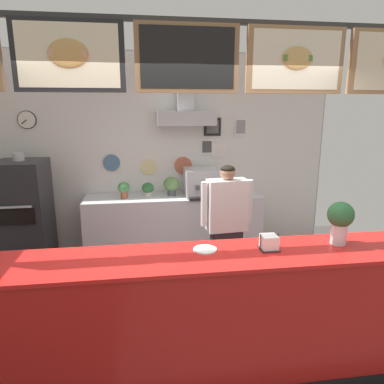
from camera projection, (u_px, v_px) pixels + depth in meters
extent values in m
plane|color=#3F3A38|center=(189.00, 354.00, 3.18)|extent=(6.34, 6.34, 0.00)
cube|color=#9E9E99|center=(166.00, 154.00, 5.38)|extent=(5.02, 0.12, 2.98)
cube|color=white|center=(166.00, 155.00, 5.32)|extent=(4.98, 0.01, 2.94)
cylinder|color=black|center=(27.00, 120.00, 4.91)|extent=(0.25, 0.02, 0.25)
cylinder|color=white|center=(27.00, 120.00, 4.90)|extent=(0.23, 0.01, 0.23)
cube|color=black|center=(24.00, 122.00, 4.89)|extent=(0.08, 0.01, 0.06)
cylinder|color=teal|center=(112.00, 163.00, 5.21)|extent=(0.25, 0.02, 0.25)
cylinder|color=beige|center=(149.00, 167.00, 5.30)|extent=(0.23, 0.02, 0.23)
cylinder|color=#C1664C|center=(183.00, 166.00, 5.37)|extent=(0.27, 0.02, 0.27)
cylinder|color=white|center=(218.00, 150.00, 5.39)|extent=(0.25, 0.02, 0.25)
cube|color=white|center=(207.00, 147.00, 5.36)|extent=(0.20, 0.02, 0.24)
cube|color=#444444|center=(207.00, 147.00, 5.35)|extent=(0.14, 0.01, 0.18)
cube|color=white|center=(241.00, 127.00, 5.36)|extent=(0.19, 0.02, 0.28)
cube|color=gray|center=(241.00, 127.00, 5.35)|extent=(0.14, 0.01, 0.20)
cube|color=black|center=(212.00, 127.00, 5.30)|extent=(0.26, 0.02, 0.27)
cube|color=#5B5B5B|center=(213.00, 127.00, 5.29)|extent=(0.19, 0.01, 0.19)
cube|color=#B7BABF|center=(186.00, 118.00, 5.04)|extent=(0.84, 0.41, 0.20)
cube|color=#B7BABF|center=(185.00, 83.00, 5.00)|extent=(0.24, 0.24, 0.79)
cube|color=#2D2D2D|center=(187.00, 20.00, 2.58)|extent=(4.26, 0.04, 0.04)
cube|color=black|center=(69.00, 56.00, 2.50)|extent=(0.78, 0.05, 0.50)
cube|color=beige|center=(68.00, 55.00, 2.47)|extent=(0.71, 0.01, 0.44)
ellipsoid|color=tan|center=(68.00, 53.00, 2.46)|extent=(0.28, 0.04, 0.20)
cube|color=tan|center=(68.00, 53.00, 2.45)|extent=(0.27, 0.01, 0.05)
cube|color=olive|center=(187.00, 58.00, 2.61)|extent=(0.78, 0.05, 0.50)
cube|color=black|center=(188.00, 58.00, 2.59)|extent=(0.71, 0.01, 0.44)
cube|color=#9E754C|center=(295.00, 60.00, 2.73)|extent=(0.78, 0.05, 0.50)
cube|color=#F2E5C6|center=(297.00, 60.00, 2.70)|extent=(0.71, 0.01, 0.44)
ellipsoid|color=#DBAD60|center=(298.00, 58.00, 2.69)|extent=(0.24, 0.04, 0.17)
cube|color=#51843D|center=(298.00, 58.00, 2.68)|extent=(0.23, 0.01, 0.04)
cube|color=#B21916|center=(193.00, 321.00, 2.77)|extent=(4.04, 0.57, 1.06)
cube|color=red|center=(193.00, 257.00, 2.65)|extent=(4.12, 0.59, 0.03)
cube|color=silver|center=(174.00, 226.00, 5.24)|extent=(2.57, 0.63, 0.93)
cube|color=#9FA1A5|center=(174.00, 244.00, 5.31)|extent=(2.44, 0.58, 0.02)
cube|color=#232326|center=(25.00, 218.00, 4.64)|extent=(0.60, 0.67, 1.53)
cube|color=black|center=(15.00, 217.00, 4.27)|extent=(0.45, 0.02, 0.20)
cube|color=#B7BABF|center=(13.00, 207.00, 4.22)|extent=(0.42, 0.02, 0.02)
cylinder|color=#B7BABF|center=(18.00, 157.00, 4.45)|extent=(0.14, 0.14, 0.10)
cube|color=#232328|center=(226.00, 262.00, 4.16)|extent=(0.36, 0.23, 0.80)
cube|color=white|center=(227.00, 205.00, 4.00)|extent=(0.47, 0.26, 0.59)
cylinder|color=white|center=(249.00, 201.00, 4.05)|extent=(0.08, 0.08, 0.51)
cylinder|color=white|center=(204.00, 204.00, 3.93)|extent=(0.08, 0.08, 0.51)
sphere|color=#997056|center=(228.00, 173.00, 3.91)|extent=(0.17, 0.17, 0.17)
ellipsoid|color=black|center=(228.00, 169.00, 3.90)|extent=(0.17, 0.17, 0.10)
cube|color=silver|center=(201.00, 182.00, 5.12)|extent=(0.48, 0.48, 0.40)
cylinder|color=#4C4C51|center=(198.00, 187.00, 4.86)|extent=(0.06, 0.06, 0.06)
cube|color=black|center=(204.00, 198.00, 4.90)|extent=(0.43, 0.10, 0.04)
sphere|color=black|center=(215.00, 180.00, 4.88)|extent=(0.04, 0.04, 0.04)
cylinder|color=#9E563D|center=(124.00, 195.00, 4.99)|extent=(0.10, 0.10, 0.10)
ellipsoid|color=#47894C|center=(124.00, 187.00, 4.97)|extent=(0.17, 0.17, 0.16)
cylinder|color=#4C4C51|center=(171.00, 192.00, 5.15)|extent=(0.12, 0.12, 0.09)
ellipsoid|color=#5B844C|center=(171.00, 184.00, 5.12)|extent=(0.23, 0.23, 0.21)
cylinder|color=#9E563D|center=(230.00, 191.00, 5.24)|extent=(0.10, 0.10, 0.07)
ellipsoid|color=#2D6638|center=(230.00, 186.00, 5.22)|extent=(0.15, 0.15, 0.14)
cylinder|color=beige|center=(148.00, 194.00, 5.10)|extent=(0.12, 0.12, 0.06)
ellipsoid|color=#2D6638|center=(148.00, 188.00, 5.08)|extent=(0.17, 0.17, 0.16)
cube|color=#262628|center=(269.00, 249.00, 2.76)|extent=(0.14, 0.14, 0.01)
cylinder|color=#262628|center=(260.00, 242.00, 2.74)|extent=(0.01, 0.01, 0.13)
cylinder|color=#262628|center=(278.00, 241.00, 2.76)|extent=(0.01, 0.01, 0.13)
cube|color=white|center=(269.00, 242.00, 2.75)|extent=(0.12, 0.12, 0.11)
cylinder|color=white|center=(205.00, 249.00, 2.74)|extent=(0.19, 0.19, 0.01)
cylinder|color=silver|center=(339.00, 234.00, 2.85)|extent=(0.13, 0.13, 0.18)
cylinder|color=gray|center=(338.00, 240.00, 2.87)|extent=(0.12, 0.12, 0.06)
ellipsoid|color=#2D6638|center=(341.00, 215.00, 2.82)|extent=(0.21, 0.21, 0.21)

